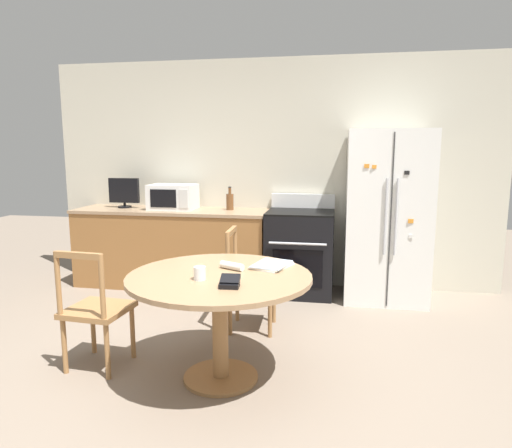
# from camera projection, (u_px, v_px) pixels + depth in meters

# --- Properties ---
(ground_plane) EXTENTS (14.00, 14.00, 0.00)m
(ground_plane) POSITION_uv_depth(u_px,v_px,m) (208.00, 395.00, 2.98)
(ground_plane) COLOR gray
(back_wall) EXTENTS (5.20, 0.10, 2.60)m
(back_wall) POSITION_uv_depth(u_px,v_px,m) (270.00, 174.00, 5.34)
(back_wall) COLOR beige
(back_wall) RESTS_ON ground_plane
(kitchen_counter) EXTENTS (2.24, 0.64, 0.90)m
(kitchen_counter) POSITION_uv_depth(u_px,v_px,m) (173.00, 247.00, 5.32)
(kitchen_counter) COLOR #936033
(kitchen_counter) RESTS_ON ground_plane
(refrigerator) EXTENTS (0.84, 0.72, 1.78)m
(refrigerator) POSITION_uv_depth(u_px,v_px,m) (387.00, 216.00, 4.77)
(refrigerator) COLOR white
(refrigerator) RESTS_ON ground_plane
(oven_range) EXTENTS (0.72, 0.68, 1.08)m
(oven_range) POSITION_uv_depth(u_px,v_px,m) (300.00, 252.00, 5.03)
(oven_range) COLOR black
(oven_range) RESTS_ON ground_plane
(microwave) EXTENTS (0.52, 0.37, 0.29)m
(microwave) POSITION_uv_depth(u_px,v_px,m) (173.00, 197.00, 5.23)
(microwave) COLOR white
(microwave) RESTS_ON kitchen_counter
(countertop_tv) EXTENTS (0.36, 0.16, 0.35)m
(countertop_tv) POSITION_uv_depth(u_px,v_px,m) (124.00, 192.00, 5.37)
(countertop_tv) COLOR black
(countertop_tv) RESTS_ON kitchen_counter
(counter_bottle) EXTENTS (0.08, 0.08, 0.26)m
(counter_bottle) POSITION_uv_depth(u_px,v_px,m) (230.00, 201.00, 5.19)
(counter_bottle) COLOR brown
(counter_bottle) RESTS_ON kitchen_counter
(dining_table) EXTENTS (1.25, 1.25, 0.75)m
(dining_table) POSITION_uv_depth(u_px,v_px,m) (220.00, 294.00, 3.09)
(dining_table) COLOR #997551
(dining_table) RESTS_ON ground_plane
(dining_chair_far) EXTENTS (0.44, 0.44, 0.90)m
(dining_chair_far) POSITION_uv_depth(u_px,v_px,m) (249.00, 281.00, 4.02)
(dining_chair_far) COLOR #9E7042
(dining_chair_far) RESTS_ON ground_plane
(dining_chair_left) EXTENTS (0.45, 0.45, 0.90)m
(dining_chair_left) POSITION_uv_depth(u_px,v_px,m) (96.00, 310.00, 3.30)
(dining_chair_left) COLOR #9E7042
(dining_chair_left) RESTS_ON ground_plane
(candle_glass) EXTENTS (0.08, 0.08, 0.09)m
(candle_glass) POSITION_uv_depth(u_px,v_px,m) (200.00, 274.00, 2.94)
(candle_glass) COLOR silver
(candle_glass) RESTS_ON dining_table
(folded_napkin) EXTENTS (0.19, 0.13, 0.05)m
(folded_napkin) POSITION_uv_depth(u_px,v_px,m) (232.00, 266.00, 3.20)
(folded_napkin) COLOR silver
(folded_napkin) RESTS_ON dining_table
(wallet) EXTENTS (0.13, 0.14, 0.07)m
(wallet) POSITION_uv_depth(u_px,v_px,m) (230.00, 283.00, 2.80)
(wallet) COLOR black
(wallet) RESTS_ON dining_table
(mail_stack) EXTENTS (0.32, 0.36, 0.02)m
(mail_stack) POSITION_uv_depth(u_px,v_px,m) (272.00, 265.00, 3.28)
(mail_stack) COLOR white
(mail_stack) RESTS_ON dining_table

